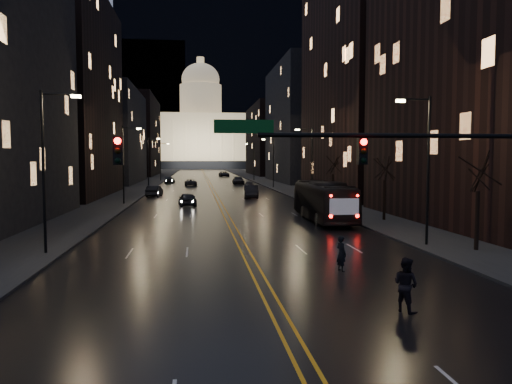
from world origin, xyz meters
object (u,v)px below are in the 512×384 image
object	(u,v)px
bus	(323,201)
receding_car_a	(251,192)
pedestrian_a	(341,254)
oncoming_car_b	(154,191)
pedestrian_b	(406,285)
oncoming_car_a	(188,199)
traffic_signal	(423,164)

from	to	relation	value
bus	receding_car_a	size ratio (longest dim) A/B	2.31
receding_car_a	pedestrian_a	size ratio (longest dim) A/B	3.08
oncoming_car_b	pedestrian_b	xyz separation A→B (m)	(12.95, -53.69, 0.17)
oncoming_car_b	pedestrian_b	world-z (taller)	pedestrian_b
pedestrian_b	oncoming_car_a	bearing A→B (deg)	-18.48
bus	receding_car_a	xyz separation A→B (m)	(-3.44, 25.06, -0.82)
traffic_signal	pedestrian_b	bearing A→B (deg)	-126.19
oncoming_car_a	pedestrian_b	world-z (taller)	pedestrian_b
oncoming_car_a	oncoming_car_b	bearing A→B (deg)	-77.14
bus	pedestrian_b	world-z (taller)	bus
oncoming_car_b	receding_car_a	xyz separation A→B (m)	(13.08, -3.58, 0.07)
traffic_signal	pedestrian_b	xyz separation A→B (m)	(-1.46, -2.00, -4.14)
pedestrian_a	pedestrian_b	bearing A→B (deg)	164.81
pedestrian_a	oncoming_car_b	bearing A→B (deg)	-4.24
oncoming_car_b	pedestrian_a	distance (m)	49.01
traffic_signal	receding_car_a	xyz separation A→B (m)	(-1.33, 48.11, -4.24)
traffic_signal	oncoming_car_b	distance (m)	53.83
traffic_signal	bus	size ratio (longest dim) A/B	1.43
oncoming_car_a	receding_car_a	distance (m)	13.36
traffic_signal	bus	world-z (taller)	traffic_signal
bus	receding_car_a	world-z (taller)	bus
traffic_signal	pedestrian_a	world-z (taller)	traffic_signal
oncoming_car_b	pedestrian_b	distance (m)	55.23
pedestrian_a	pedestrian_b	distance (m)	6.32
bus	pedestrian_a	xyz separation A→B (m)	(-4.00, -18.75, -0.84)
oncoming_car_a	receding_car_a	xyz separation A→B (m)	(8.31, 10.47, 0.10)
pedestrian_b	oncoming_car_b	bearing A→B (deg)	-16.58
oncoming_car_b	pedestrian_a	size ratio (longest dim) A/B	2.82
bus	pedestrian_b	xyz separation A→B (m)	(-3.57, -25.05, -0.73)
traffic_signal	receding_car_a	distance (m)	48.32
oncoming_car_a	traffic_signal	bearing A→B (deg)	98.44
oncoming_car_a	pedestrian_a	distance (m)	34.23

